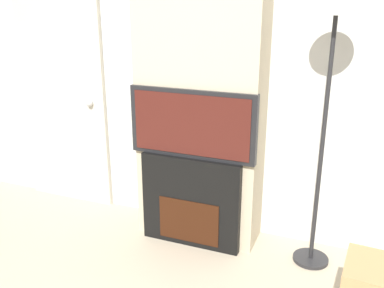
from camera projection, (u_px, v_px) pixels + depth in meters
wall_back at (210, 69)px, 3.38m from camera, size 6.00×0.06×2.70m
chimney_breast at (201, 73)px, 3.20m from camera, size 0.97×0.35×2.70m
fireplace at (192, 201)px, 3.36m from camera, size 0.80×0.15×0.74m
television at (192, 124)px, 3.16m from camera, size 0.98×0.07×0.52m
floor_lamp at (330, 67)px, 2.76m from camera, size 0.30×0.30×1.88m
entry_door at (63, 95)px, 3.93m from camera, size 0.89×0.09×2.07m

